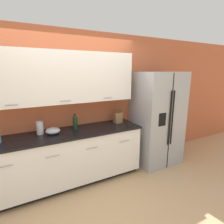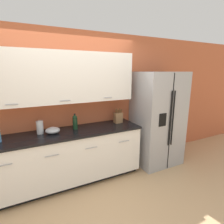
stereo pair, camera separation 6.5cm
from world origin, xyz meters
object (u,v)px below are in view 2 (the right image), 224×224
object	(u,v)px
knife_block	(118,117)
mixing_bowl	(53,130)
refrigerator	(157,119)
steel_canister	(40,127)
wine_bottle	(75,122)

from	to	relation	value
knife_block	mixing_bowl	world-z (taller)	knife_block
refrigerator	steel_canister	size ratio (longest dim) A/B	8.45
steel_canister	mixing_bowl	world-z (taller)	steel_canister
wine_bottle	mixing_bowl	world-z (taller)	wine_bottle
wine_bottle	knife_block	bearing A→B (deg)	0.55
knife_block	wine_bottle	world-z (taller)	knife_block
knife_block	steel_canister	xyz separation A→B (m)	(-1.41, 0.01, 0.00)
refrigerator	steel_canister	world-z (taller)	refrigerator
mixing_bowl	steel_canister	bearing A→B (deg)	157.12
steel_canister	mixing_bowl	size ratio (longest dim) A/B	1.00
knife_block	refrigerator	bearing A→B (deg)	-10.97
wine_bottle	steel_canister	world-z (taller)	wine_bottle
refrigerator	knife_block	bearing A→B (deg)	169.03
refrigerator	wine_bottle	xyz separation A→B (m)	(-1.68, 0.15, 0.11)
refrigerator	mixing_bowl	world-z (taller)	refrigerator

